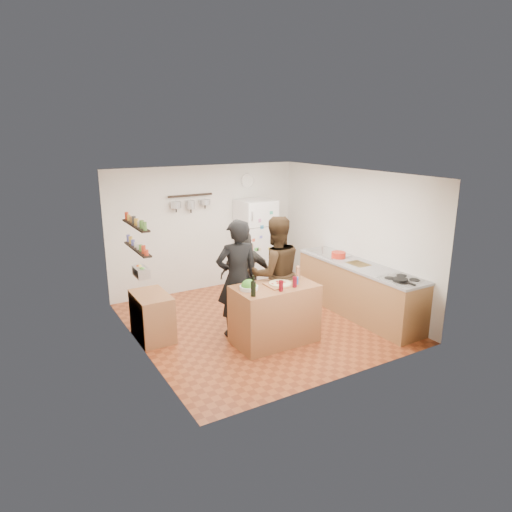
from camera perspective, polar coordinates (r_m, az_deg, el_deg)
room_shell at (r=7.75m, az=-1.07°, el=1.21°), size 4.20×4.20×4.20m
prep_island at (r=7.01m, az=2.33°, el=-7.24°), size 1.25×0.72×0.91m
pizza_board at (r=6.87m, az=3.03°, el=-3.58°), size 0.42×0.34×0.02m
pizza at (r=6.87m, az=3.03°, el=-3.43°), size 0.34×0.34×0.02m
salad_bowl at (r=6.68m, az=-0.90°, el=-3.98°), size 0.27×0.27×0.05m
wine_bottle at (r=6.39m, az=-0.34°, el=-4.12°), size 0.07×0.07×0.22m
wine_glass_near at (r=6.61m, az=3.14°, el=-3.75°), size 0.06×0.06×0.16m
wine_glass_far at (r=6.78m, az=4.86°, el=-3.26°), size 0.07×0.07×0.16m
pepper_mill at (r=7.10m, az=5.23°, el=-2.28°), size 0.06×0.06×0.19m
salt_canister at (r=6.90m, az=5.02°, el=-3.12°), size 0.07×0.07×0.12m
person_left at (r=7.09m, az=-2.35°, el=-2.83°), size 0.74×0.54×1.87m
person_center at (r=7.32m, az=2.43°, el=-2.23°), size 1.04×0.88×1.87m
person_back at (r=7.78m, az=-1.20°, el=-2.49°), size 0.96×0.74×1.52m
counter_run at (r=8.23m, az=12.64°, el=-4.15°), size 0.63×2.63×0.90m
stove_top at (r=7.46m, az=17.78°, el=-2.86°), size 0.60×0.62×0.02m
skillet at (r=7.34m, az=17.59°, el=-2.87°), size 0.23×0.23×0.04m
sink at (r=8.70m, az=9.05°, el=0.33°), size 0.50×0.80×0.03m
cutting_board at (r=8.11m, az=12.65°, el=-1.01°), size 0.30×0.40×0.02m
red_bowl at (r=8.40m, az=10.27°, el=0.14°), size 0.26×0.26×0.11m
fridge at (r=9.44m, az=-0.07°, el=1.64°), size 0.70×0.68×1.80m
wall_clock at (r=9.50m, az=-1.08°, el=9.39°), size 0.30×0.03×0.30m
spice_shelf_lower at (r=6.81m, az=-14.61°, el=0.84°), size 0.12×1.00×0.02m
spice_shelf_upper at (r=6.73m, az=-14.82°, el=3.72°), size 0.12×1.00×0.02m
produce_basket at (r=6.91m, az=-14.18°, el=-1.94°), size 0.18×0.35×0.14m
side_table at (r=7.33m, az=-12.85°, el=-7.36°), size 0.50×0.80×0.73m
pot_rack at (r=8.90m, az=-8.21°, el=7.51°), size 0.90×0.04×0.04m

